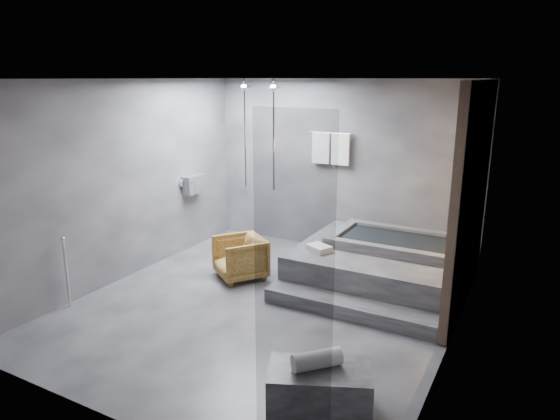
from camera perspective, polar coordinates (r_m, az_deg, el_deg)
The scene contains 7 objects.
room at distance 5.96m, azimuth 2.52°, elevation 4.43°, with size 5.00×5.04×2.82m.
tub_deck at distance 7.23m, azimuth 11.34°, elevation -6.18°, with size 2.20×2.00×0.50m, color #333336.
tub_step at distance 6.26m, azimuth 7.95°, elevation -11.06°, with size 2.20×0.36×0.18m, color #333336.
concrete_bench at distance 4.61m, azimuth 4.49°, elevation -19.75°, with size 0.88×0.49×0.40m, color #353538.
driftwood_chair at distance 7.23m, azimuth -4.58°, elevation -5.45°, with size 0.65×0.67×0.61m, color #4E3313.
rolled_towel at distance 4.47m, azimuth 4.26°, elevation -16.70°, with size 0.16×0.16×0.43m, color silver.
deck_towel at distance 6.90m, azimuth 4.48°, elevation -4.38°, with size 0.31×0.23×0.08m, color silver.
Camera 1 is at (2.96, -5.03, 2.82)m, focal length 32.00 mm.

